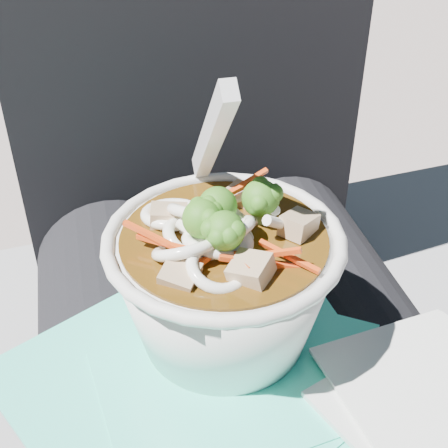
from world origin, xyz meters
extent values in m
cylinder|color=black|center=(-0.09, 0.00, 0.55)|extent=(0.15, 0.48, 0.15)
cylinder|color=black|center=(0.09, 0.00, 0.55)|extent=(0.15, 0.48, 0.15)
cube|color=black|center=(0.00, 0.32, 0.77)|extent=(0.34, 0.18, 0.50)
cube|color=#33D4B4|center=(-0.02, -0.04, 0.63)|extent=(0.13, 0.16, 0.00)
cube|color=#33D4B4|center=(0.02, -0.08, 0.63)|extent=(0.23, 0.23, 0.00)
cube|color=#33D4B4|center=(-0.01, -0.02, 0.63)|extent=(0.21, 0.21, 0.00)
cube|color=#33D4B4|center=(-0.01, -0.01, 0.63)|extent=(0.19, 0.18, 0.00)
cube|color=#33D4B4|center=(0.00, -0.03, 0.64)|extent=(0.15, 0.20, 0.00)
cube|color=#33D4B4|center=(-0.07, -0.03, 0.64)|extent=(0.26, 0.27, 0.00)
cube|color=#33D4B4|center=(-0.04, -0.04, 0.64)|extent=(0.17, 0.14, 0.00)
cube|color=silver|center=(0.09, -0.07, 0.65)|extent=(0.12, 0.12, 0.00)
torus|color=silver|center=(-0.02, 0.01, 0.73)|extent=(0.16, 0.16, 0.01)
cylinder|color=#3F2709|center=(-0.02, 0.01, 0.72)|extent=(0.13, 0.13, 0.01)
torus|color=white|center=(-0.04, -0.02, 0.73)|extent=(0.05, 0.05, 0.02)
torus|color=white|center=(-0.03, 0.02, 0.73)|extent=(0.06, 0.06, 0.03)
torus|color=white|center=(-0.04, 0.03, 0.74)|extent=(0.06, 0.05, 0.05)
torus|color=white|center=(-0.03, 0.02, 0.73)|extent=(0.04, 0.05, 0.03)
torus|color=white|center=(-0.05, 0.00, 0.73)|extent=(0.05, 0.05, 0.04)
torus|color=white|center=(-0.05, 0.01, 0.73)|extent=(0.05, 0.05, 0.03)
torus|color=white|center=(-0.05, 0.04, 0.73)|extent=(0.06, 0.06, 0.02)
torus|color=white|center=(-0.03, 0.01, 0.73)|extent=(0.05, 0.04, 0.04)
torus|color=white|center=(-0.03, 0.01, 0.73)|extent=(0.04, 0.05, 0.03)
torus|color=white|center=(-0.03, 0.01, 0.73)|extent=(0.06, 0.05, 0.05)
torus|color=white|center=(-0.04, 0.00, 0.74)|extent=(0.04, 0.04, 0.04)
torus|color=white|center=(-0.01, 0.04, 0.73)|extent=(0.06, 0.06, 0.01)
torus|color=white|center=(-0.03, 0.00, 0.73)|extent=(0.05, 0.06, 0.03)
torus|color=white|center=(-0.02, 0.01, 0.73)|extent=(0.04, 0.05, 0.02)
cylinder|color=white|center=(-0.04, 0.01, 0.74)|extent=(0.02, 0.03, 0.01)
cylinder|color=white|center=(-0.04, 0.02, 0.74)|extent=(0.04, 0.02, 0.03)
cylinder|color=white|center=(0.01, 0.01, 0.74)|extent=(0.04, 0.02, 0.03)
cylinder|color=white|center=(0.01, 0.03, 0.74)|extent=(0.01, 0.04, 0.02)
cylinder|color=white|center=(-0.02, 0.04, 0.74)|extent=(0.04, 0.01, 0.01)
cylinder|color=#669146|center=(0.00, 0.02, 0.74)|extent=(0.01, 0.01, 0.01)
sphere|color=#245D15|center=(0.00, 0.02, 0.75)|extent=(0.02, 0.02, 0.02)
sphere|color=#245D15|center=(0.00, 0.03, 0.75)|extent=(0.01, 0.01, 0.01)
sphere|color=#245D15|center=(0.01, 0.02, 0.75)|extent=(0.01, 0.01, 0.01)
sphere|color=#245D15|center=(0.00, 0.01, 0.75)|extent=(0.01, 0.01, 0.01)
sphere|color=#245D15|center=(0.00, 0.03, 0.75)|extent=(0.01, 0.01, 0.01)
cylinder|color=#669146|center=(-0.03, 0.02, 0.74)|extent=(0.01, 0.01, 0.01)
sphere|color=#245D15|center=(-0.03, 0.02, 0.75)|extent=(0.02, 0.02, 0.02)
sphere|color=#245D15|center=(-0.03, 0.01, 0.75)|extent=(0.01, 0.01, 0.01)
sphere|color=#245D15|center=(-0.03, 0.01, 0.75)|extent=(0.01, 0.01, 0.01)
sphere|color=#245D15|center=(-0.03, 0.01, 0.75)|extent=(0.01, 0.01, 0.01)
sphere|color=#245D15|center=(-0.03, 0.01, 0.75)|extent=(0.01, 0.01, 0.01)
cylinder|color=#669146|center=(-0.04, 0.01, 0.74)|extent=(0.01, 0.01, 0.01)
sphere|color=#245D15|center=(-0.04, 0.01, 0.75)|extent=(0.02, 0.02, 0.02)
sphere|color=#245D15|center=(-0.04, 0.00, 0.75)|extent=(0.01, 0.01, 0.01)
sphere|color=#245D15|center=(-0.04, 0.02, 0.75)|extent=(0.01, 0.01, 0.01)
sphere|color=#245D15|center=(-0.03, 0.01, 0.75)|extent=(0.01, 0.01, 0.01)
sphere|color=#245D15|center=(-0.03, 0.01, 0.75)|extent=(0.01, 0.01, 0.01)
cylinder|color=#669146|center=(-0.03, -0.01, 0.74)|extent=(0.01, 0.01, 0.01)
sphere|color=#245D15|center=(-0.03, -0.01, 0.75)|extent=(0.02, 0.02, 0.02)
sphere|color=#245D15|center=(-0.03, -0.01, 0.75)|extent=(0.01, 0.01, 0.01)
sphere|color=#245D15|center=(-0.04, -0.01, 0.75)|extent=(0.01, 0.01, 0.01)
sphere|color=#245D15|center=(-0.03, -0.02, 0.75)|extent=(0.01, 0.01, 0.01)
sphere|color=#245D15|center=(-0.02, -0.01, 0.75)|extent=(0.01, 0.01, 0.01)
cube|color=#E74513|center=(-0.01, -0.02, 0.74)|extent=(0.04, 0.02, 0.02)
cube|color=#E74513|center=(0.00, 0.05, 0.74)|extent=(0.04, 0.02, 0.01)
cube|color=#E74513|center=(-0.07, 0.00, 0.74)|extent=(0.04, 0.04, 0.01)
cube|color=#E74513|center=(-0.06, 0.00, 0.74)|extent=(0.03, 0.03, 0.00)
cube|color=#E74513|center=(-0.01, -0.03, 0.73)|extent=(0.05, 0.01, 0.02)
cube|color=#E74513|center=(0.01, -0.02, 0.73)|extent=(0.03, 0.03, 0.01)
cube|color=#E74513|center=(-0.03, -0.01, 0.73)|extent=(0.01, 0.05, 0.01)
cube|color=#E74513|center=(-0.03, 0.03, 0.74)|extent=(0.05, 0.02, 0.01)
cube|color=#E74513|center=(-0.04, -0.01, 0.73)|extent=(0.04, 0.03, 0.01)
cube|color=#997756|center=(0.02, 0.00, 0.73)|extent=(0.03, 0.03, 0.02)
cube|color=#997756|center=(0.00, 0.05, 0.73)|extent=(0.03, 0.03, 0.02)
cube|color=#997756|center=(-0.06, 0.04, 0.73)|extent=(0.03, 0.03, 0.02)
cube|color=#997756|center=(-0.06, -0.02, 0.73)|extent=(0.03, 0.03, 0.02)
cube|color=#997756|center=(-0.02, -0.03, 0.73)|extent=(0.03, 0.03, 0.02)
ellipsoid|color=silver|center=(-0.02, 0.00, 0.73)|extent=(0.03, 0.04, 0.01)
cube|color=silver|center=(-0.02, 0.05, 0.78)|extent=(0.01, 0.10, 0.11)
camera|label=1|loc=(-0.10, -0.30, 0.97)|focal=50.00mm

